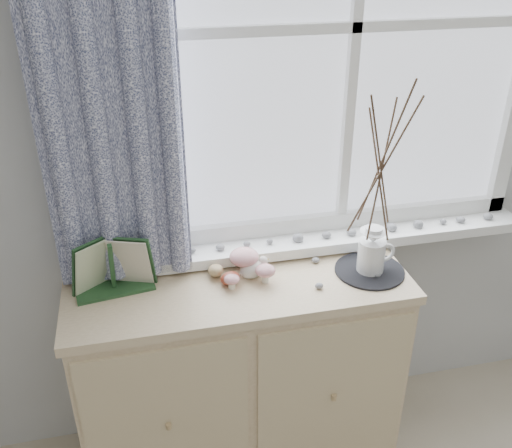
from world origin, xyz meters
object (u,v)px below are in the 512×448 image
object	(u,v)px
sideboard	(241,374)
twig_pitcher	(382,163)
botanical_book	(112,269)
toadstool_cluster	(248,263)

from	to	relation	value
sideboard	twig_pitcher	world-z (taller)	twig_pitcher
sideboard	twig_pitcher	size ratio (longest dim) A/B	1.65
sideboard	botanical_book	world-z (taller)	botanical_book
sideboard	toadstool_cluster	size ratio (longest dim) A/B	6.56
botanical_book	twig_pitcher	world-z (taller)	twig_pitcher
sideboard	botanical_book	distance (m)	0.68
sideboard	toadstool_cluster	world-z (taller)	toadstool_cluster
sideboard	toadstool_cluster	distance (m)	0.48
toadstool_cluster	twig_pitcher	xyz separation A→B (m)	(0.43, -0.06, 0.36)
sideboard	botanical_book	size ratio (longest dim) A/B	4.03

